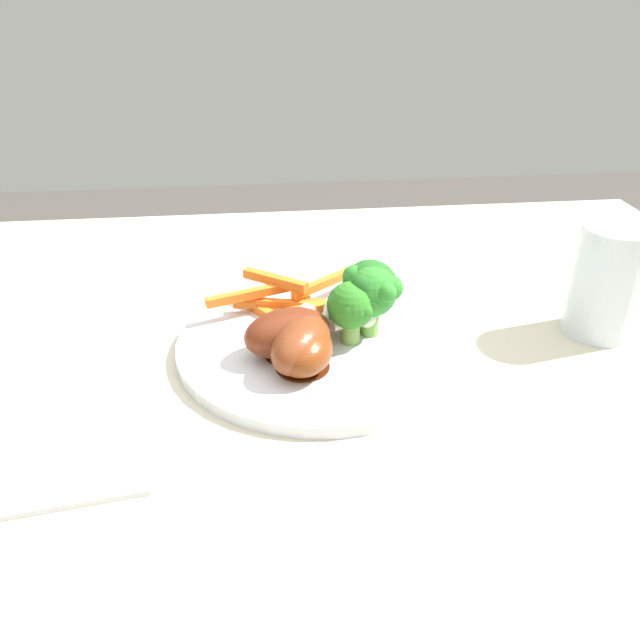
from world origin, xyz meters
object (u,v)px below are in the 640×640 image
(dining_table, at_px, (267,457))
(chicken_drumstick_extra, at_px, (303,343))
(carrot_fries_pile, at_px, (291,303))
(fork, at_px, (10,511))
(broccoli_floret_back, at_px, (372,292))
(water_glass, at_px, (607,282))
(broccoli_floret_middle, at_px, (370,289))
(chicken_drumstick_far, at_px, (303,347))
(dinner_plate, at_px, (320,343))
(broccoli_floret_front, at_px, (352,307))
(chicken_drumstick_near, at_px, (292,332))

(dining_table, relative_size, chicken_drumstick_extra, 9.68)
(carrot_fries_pile, bearing_deg, fork, 48.91)
(broccoli_floret_back, distance_m, water_glass, 0.24)
(broccoli_floret_middle, distance_m, chicken_drumstick_far, 0.09)
(chicken_drumstick_far, height_order, water_glass, water_glass)
(dining_table, xyz_separation_m, chicken_drumstick_extra, (-0.04, 0.00, 0.13))
(dinner_plate, bearing_deg, broccoli_floret_back, -177.40)
(broccoli_floret_front, relative_size, chicken_drumstick_far, 0.52)
(broccoli_floret_front, bearing_deg, chicken_drumstick_extra, 34.37)
(dinner_plate, relative_size, fork, 1.46)
(broccoli_floret_front, height_order, carrot_fries_pile, broccoli_floret_front)
(carrot_fries_pile, bearing_deg, dinner_plate, 115.99)
(fork, relative_size, water_glass, 1.67)
(broccoli_floret_front, bearing_deg, broccoli_floret_back, -148.98)
(broccoli_floret_front, height_order, chicken_drumstick_extra, broccoli_floret_front)
(broccoli_floret_back, relative_size, chicken_drumstick_near, 0.54)
(dinner_plate, xyz_separation_m, water_glass, (-0.29, -0.00, 0.05))
(broccoli_floret_front, distance_m, carrot_fries_pile, 0.08)
(carrot_fries_pile, distance_m, chicken_drumstick_far, 0.10)
(broccoli_floret_middle, xyz_separation_m, chicken_drumstick_far, (0.07, 0.06, -0.03))
(dinner_plate, distance_m, broccoli_floret_back, 0.07)
(broccoli_floret_middle, height_order, broccoli_floret_back, broccoli_floret_middle)
(carrot_fries_pile, relative_size, fork, 0.94)
(dinner_plate, relative_size, chicken_drumstick_near, 2.06)
(broccoli_floret_back, distance_m, chicken_drumstick_near, 0.09)
(broccoli_floret_front, distance_m, chicken_drumstick_extra, 0.06)
(broccoli_floret_front, height_order, fork, broccoli_floret_front)
(carrot_fries_pile, height_order, water_glass, water_glass)
(broccoli_floret_middle, height_order, chicken_drumstick_far, broccoli_floret_middle)
(broccoli_floret_middle, xyz_separation_m, chicken_drumstick_extra, (0.07, 0.05, -0.02))
(broccoli_floret_back, bearing_deg, broccoli_floret_front, 31.02)
(broccoli_floret_middle, height_order, carrot_fries_pile, broccoli_floret_middle)
(broccoli_floret_middle, xyz_separation_m, carrot_fries_pile, (0.07, -0.04, -0.03))
(broccoli_floret_front, bearing_deg, carrot_fries_pile, -48.50)
(carrot_fries_pile, xyz_separation_m, fork, (0.21, 0.24, -0.02))
(broccoli_floret_back, xyz_separation_m, carrot_fries_pile, (0.07, -0.05, -0.03))
(carrot_fries_pile, bearing_deg, broccoli_floret_middle, 151.79)
(broccoli_floret_middle, bearing_deg, chicken_drumstick_extra, 37.77)
(dinner_plate, distance_m, chicken_drumstick_far, 0.06)
(dining_table, relative_size, chicken_drumstick_far, 9.85)
(dinner_plate, xyz_separation_m, broccoli_floret_back, (-0.05, -0.00, 0.05))
(broccoli_floret_back, bearing_deg, chicken_drumstick_near, 18.22)
(dining_table, bearing_deg, fork, 40.40)
(broccoli_floret_middle, distance_m, water_glass, 0.24)
(dining_table, distance_m, broccoli_floret_middle, 0.20)
(broccoli_floret_middle, bearing_deg, carrot_fries_pile, -28.21)
(chicken_drumstick_near, bearing_deg, dining_table, 30.55)
(chicken_drumstick_near, bearing_deg, broccoli_floret_middle, -156.70)
(fork, bearing_deg, water_glass, -167.58)
(broccoli_floret_back, xyz_separation_m, chicken_drumstick_near, (0.08, 0.03, -0.02))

